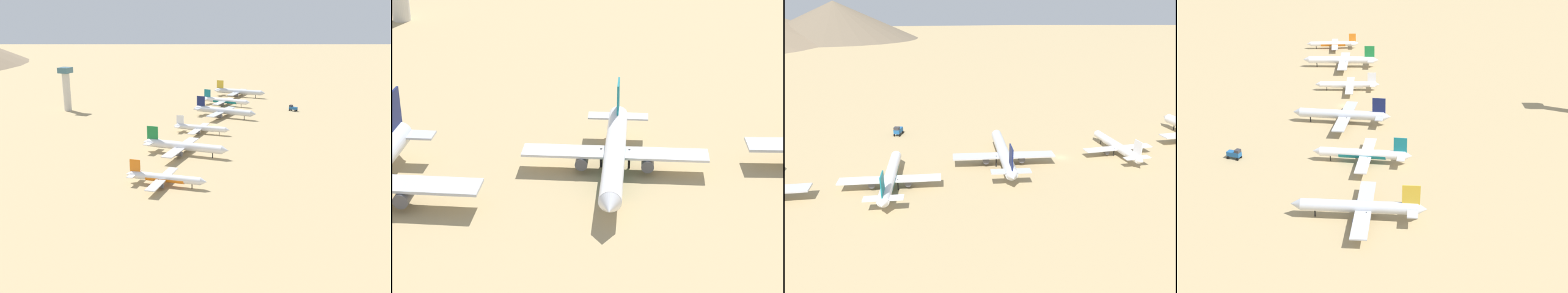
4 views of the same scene
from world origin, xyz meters
The scene contains 8 objects.
ground_plane centered at (0.00, 0.00, 0.00)m, with size 1800.00×1800.00×0.00m, color tan.
parked_jet_0 centered at (12.64, -97.90, 3.04)m, with size 31.66×25.74×9.13m.
parked_jet_1 centered at (4.68, -59.54, 4.03)m, with size 41.34×33.47×11.95m.
parked_jet_2 centered at (-0.99, -20.70, 3.02)m, with size 31.43×25.47×9.08m.
parked_jet_3 centered at (-1.39, 21.52, 4.07)m, with size 41.87×34.14×12.08m.
parked_jet_4 centered at (-11.26, 58.30, 3.50)m, with size 36.47×29.71×10.51m.
parked_jet_5 centered at (-11.84, 96.40, 4.03)m, with size 41.50×33.72×11.97m.
service_truck centered at (36.10, 56.21, 2.08)m, with size 5.67×4.20×3.90m.
Camera 4 is at (-18.77, 244.98, 92.86)m, focal length 52.73 mm.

